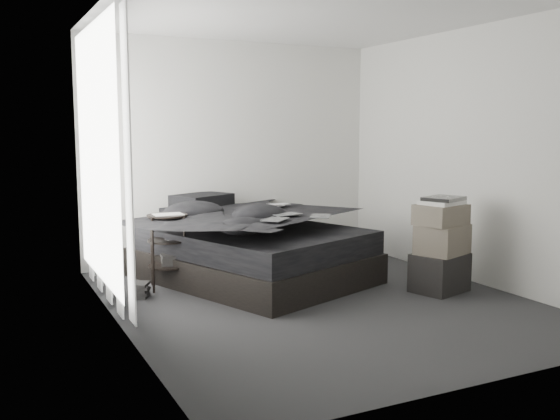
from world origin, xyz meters
name	(u,v)px	position (x,y,z in m)	size (l,w,h in m)	color
floor	(318,301)	(0.00, 0.00, 0.00)	(3.60, 4.20, 0.01)	#2E2E30
ceiling	(320,10)	(0.00, 0.00, 2.60)	(3.60, 4.20, 0.01)	white
wall_back	(232,152)	(0.00, 2.10, 1.30)	(3.60, 0.01, 2.60)	silver
wall_front	(493,175)	(0.00, -2.10, 1.30)	(3.60, 0.01, 2.60)	silver
wall_left	(116,165)	(-1.80, 0.00, 1.30)	(0.01, 4.20, 2.60)	silver
wall_right	(472,156)	(1.80, 0.00, 1.30)	(0.01, 4.20, 2.60)	silver
window_left	(98,154)	(-1.78, 0.90, 1.35)	(0.02, 2.00, 2.30)	white
curtain_left	(104,162)	(-1.73, 0.90, 1.28)	(0.06, 2.12, 2.48)	white
bed	(253,265)	(-0.21, 1.02, 0.15)	(1.70, 2.24, 0.30)	black
mattress	(252,240)	(-0.21, 1.02, 0.42)	(1.63, 2.17, 0.24)	black
duvet	(256,216)	(-0.20, 0.97, 0.67)	(1.65, 1.91, 0.26)	black
pillow_lower	(196,214)	(-0.57, 1.82, 0.62)	(0.67, 0.46, 0.15)	black
pillow_upper	(202,200)	(-0.49, 1.82, 0.77)	(0.63, 0.43, 0.14)	black
laptop	(276,199)	(0.15, 1.21, 0.82)	(0.36, 0.23, 0.03)	silver
comic_a	(275,211)	(-0.26, 0.36, 0.81)	(0.28, 0.18, 0.01)	black
comic_b	(286,206)	(-0.01, 0.63, 0.82)	(0.28, 0.18, 0.01)	black
comic_c	(321,206)	(0.23, 0.37, 0.82)	(0.28, 0.18, 0.01)	black
side_stand	(168,252)	(-1.11, 1.05, 0.37)	(0.40, 0.40, 0.73)	black
papers	(168,215)	(-1.10, 1.04, 0.74)	(0.28, 0.21, 0.01)	white
floor_books	(141,290)	(-1.44, 0.83, 0.07)	(0.13, 0.19, 0.13)	black
box_lower	(440,273)	(1.23, -0.23, 0.19)	(0.50, 0.39, 0.37)	black
box_mid	(442,239)	(1.24, -0.24, 0.52)	(0.47, 0.37, 0.29)	#635A4E
box_upper	(441,215)	(1.22, -0.23, 0.76)	(0.45, 0.36, 0.20)	#635A4E
art_book_white	(442,202)	(1.23, -0.23, 0.87)	(0.38, 0.31, 0.04)	silver
art_book_snake	(444,199)	(1.24, -0.24, 0.91)	(0.37, 0.30, 0.04)	silver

